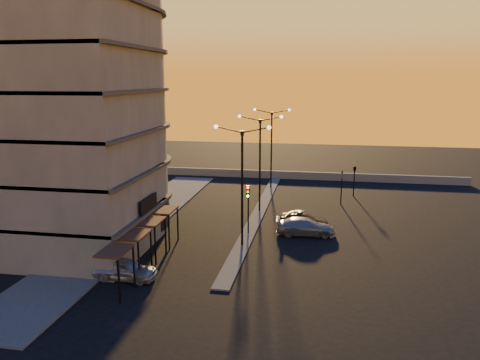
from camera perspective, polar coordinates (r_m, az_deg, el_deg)
name	(u,v)px	position (r m, az deg, el deg)	size (l,w,h in m)	color
ground	(242,246)	(36.98, 0.26, -8.10)	(120.00, 120.00, 0.00)	black
sidewalk_west	(135,223)	(43.48, -12.63, -5.17)	(5.00, 40.00, 0.12)	#484745
median	(259,211)	(46.36, 2.38, -3.78)	(1.20, 36.00, 0.12)	#484745
parapet	(291,175)	(61.54, 6.26, 0.60)	(44.00, 0.50, 1.00)	slate
building	(66,91)	(39.58, -20.44, 10.12)	(14.35, 17.08, 25.00)	#66625A
streetlamp_near	(242,177)	(35.42, 0.27, 0.41)	(4.32, 0.32, 9.51)	black
streetlamp_mid	(260,156)	(45.14, 2.45, 2.98)	(4.32, 0.32, 9.51)	black
streetlamp_far	(271,142)	(54.96, 3.86, 4.64)	(4.32, 0.32, 9.51)	black
traffic_light_main	(248,202)	(38.81, 0.99, -2.64)	(0.28, 0.44, 4.25)	black
signal_east_a	(342,187)	(49.43, 12.27, -0.80)	(0.13, 0.16, 3.60)	black
signal_east_b	(355,169)	(53.18, 13.80, 1.33)	(0.42, 1.99, 3.60)	black
car_hatchback	(125,269)	(31.95, -13.86, -10.48)	(1.69, 4.19, 1.43)	#AAAEB2
car_sedan	(304,220)	(41.72, 7.83, -4.85)	(1.42, 4.08, 1.35)	black
car_wagon	(306,227)	(39.76, 7.99, -5.65)	(2.01, 4.94, 1.43)	gray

